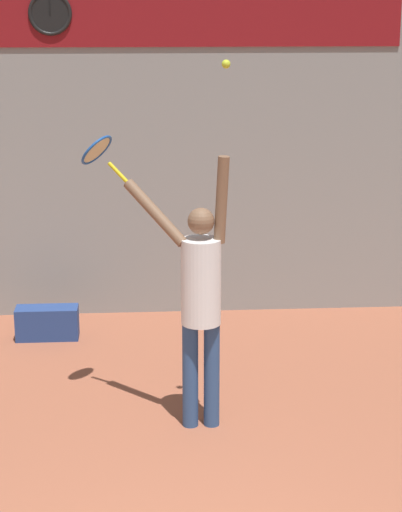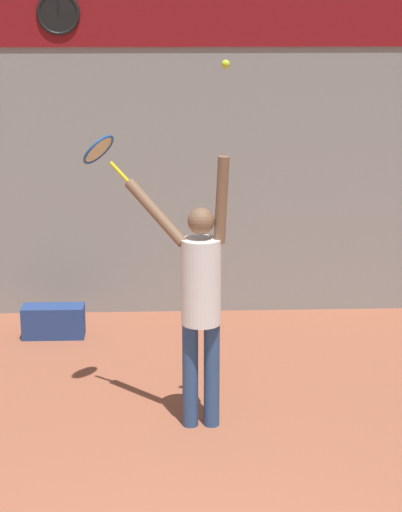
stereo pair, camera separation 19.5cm
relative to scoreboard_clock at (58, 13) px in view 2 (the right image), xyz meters
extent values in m
cube|color=gray|center=(1.10, 0.08, -0.77)|extent=(18.00, 0.10, 5.00)
cube|color=maroon|center=(1.10, 0.02, 0.00)|extent=(5.16, 0.02, 0.68)
cylinder|color=black|center=(0.00, 0.00, 0.00)|extent=(0.41, 0.02, 0.41)
torus|color=black|center=(0.00, 0.00, 0.00)|extent=(0.45, 0.04, 0.45)
cube|color=black|center=(0.00, -0.01, 0.07)|extent=(0.02, 0.01, 0.16)
cylinder|color=#2D4C7F|center=(1.27, -2.89, -2.83)|extent=(0.13, 0.13, 0.90)
cylinder|color=#2D4C7F|center=(1.45, -2.89, -2.83)|extent=(0.13, 0.13, 0.90)
cylinder|color=white|center=(1.36, -2.89, -2.03)|extent=(0.32, 0.32, 0.70)
sphere|color=brown|center=(1.36, -2.89, -1.53)|extent=(0.21, 0.21, 0.21)
cylinder|color=brown|center=(1.52, -2.90, -1.36)|extent=(0.16, 0.15, 0.69)
cylinder|color=brown|center=(1.01, -2.71, -1.50)|extent=(0.52, 0.45, 0.49)
cylinder|color=yellow|center=(0.72, -2.49, -1.21)|extent=(0.19, 0.13, 0.17)
torus|color=#1E51A5|center=(0.54, -2.39, -1.04)|extent=(0.36, 0.39, 0.26)
cylinder|color=beige|center=(0.54, -2.39, -1.04)|extent=(0.30, 0.33, 0.21)
sphere|color=#CCDB2D|center=(1.54, -2.98, -0.32)|extent=(0.07, 0.07, 0.07)
cylinder|color=#198CCC|center=(-0.31, -0.82, -3.15)|extent=(0.07, 0.07, 0.26)
cylinder|color=black|center=(-0.31, -0.82, -3.00)|extent=(0.04, 0.04, 0.04)
cube|color=navy|center=(-0.10, -0.74, -3.10)|extent=(0.64, 0.26, 0.34)
camera|label=1|loc=(0.89, -9.91, 0.14)|focal=65.00mm
camera|label=2|loc=(1.08, -9.92, 0.14)|focal=65.00mm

